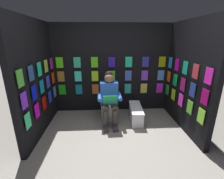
{
  "coord_description": "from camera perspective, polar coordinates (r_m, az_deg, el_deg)",
  "views": [
    {
      "loc": [
        0.21,
        2.15,
        1.87
      ],
      "look_at": [
        0.04,
        -1.01,
        0.85
      ],
      "focal_mm": 25.29,
      "sensor_mm": 36.0,
      "label": 1
    }
  ],
  "objects": [
    {
      "name": "display_wall_back",
      "position": [
        4.11,
        -0.17,
        7.32
      ],
      "size": [
        3.04,
        0.14,
        2.24
      ],
      "color": "black",
      "rests_on": "ground"
    },
    {
      "name": "display_wall_left",
      "position": [
        3.6,
        25.72,
        4.04
      ],
      "size": [
        0.14,
        1.83,
        2.24
      ],
      "color": "black",
      "rests_on": "ground"
    },
    {
      "name": "comic_longbox_near",
      "position": [
        3.85,
        8.58,
        -8.52
      ],
      "size": [
        0.32,
        0.84,
        0.34
      ],
      "rotation": [
        0.0,
        0.0,
        -0.07
      ],
      "color": "silver",
      "rests_on": "ground"
    },
    {
      "name": "display_wall_right",
      "position": [
        3.42,
        -25.63,
        3.39
      ],
      "size": [
        0.14,
        1.83,
        2.24
      ],
      "color": "black",
      "rests_on": "ground"
    },
    {
      "name": "person_reading",
      "position": [
        3.54,
        -0.95,
        -3.15
      ],
      "size": [
        0.53,
        0.69,
        1.19
      ],
      "rotation": [
        0.0,
        0.0,
        0.04
      ],
      "color": "blue",
      "rests_on": "ground"
    },
    {
      "name": "toilet",
      "position": [
        3.85,
        -1.16,
        -5.74
      ],
      "size": [
        0.41,
        0.56,
        0.77
      ],
      "rotation": [
        0.0,
        0.0,
        0.04
      ],
      "color": "white",
      "rests_on": "ground"
    },
    {
      "name": "ground_plane",
      "position": [
        2.86,
        2.01,
        -23.01
      ],
      "size": [
        30.0,
        30.0,
        0.0
      ],
      "primitive_type": "plane",
      "color": "gray"
    }
  ]
}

